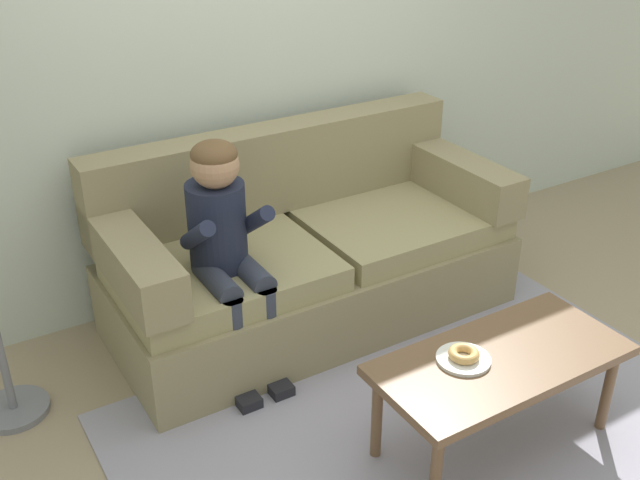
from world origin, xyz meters
The scene contains 9 objects.
ground centered at (0.00, 0.00, 0.00)m, with size 10.00×10.00×0.00m, color #9E896B.
wall_back centered at (0.00, 1.40, 1.40)m, with size 8.00×0.10×2.80m, color beige.
area_rug centered at (0.00, -0.25, 0.01)m, with size 2.52×1.79×0.01m, color #9993A3.
couch centered at (0.01, 0.85, 0.34)m, with size 2.01×0.90×0.94m.
coffee_table centered at (0.16, -0.39, 0.39)m, with size 1.02×0.48×0.44m.
person_child centered at (-0.52, 0.64, 0.67)m, with size 0.34×0.58×1.10m.
plate centered at (0.01, -0.34, 0.44)m, with size 0.21×0.21×0.01m, color white.
donut centered at (0.01, -0.34, 0.47)m, with size 0.12×0.12×0.04m, color tan.
toy_controller centered at (0.39, 0.00, 0.03)m, with size 0.23×0.09×0.05m.
Camera 1 is at (-1.66, -2.03, 2.17)m, focal length 41.91 mm.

